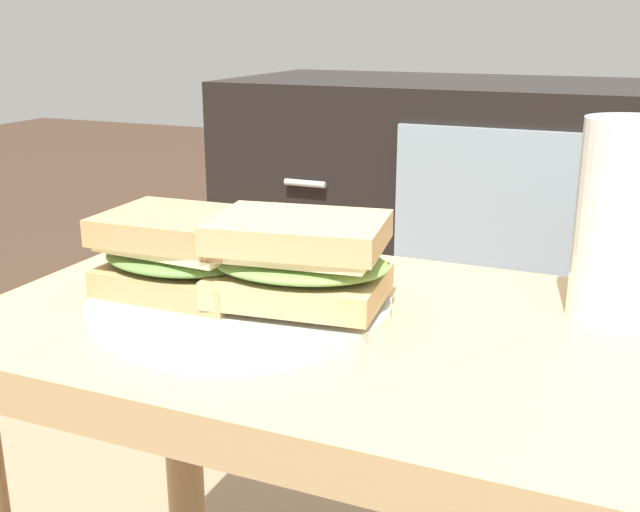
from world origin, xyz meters
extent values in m
cube|color=tan|center=(0.00, 0.00, 0.44)|extent=(0.56, 0.36, 0.04)
cylinder|color=tan|center=(-0.25, 0.14, 0.21)|extent=(0.04, 0.04, 0.43)
cube|color=black|center=(-0.08, 0.95, 0.29)|extent=(0.96, 0.44, 0.58)
cube|color=#8C9EA8|center=(0.04, 0.72, 0.30)|extent=(0.42, 0.01, 0.44)
cylinder|color=silver|center=(-0.35, 0.72, 0.41)|extent=(0.08, 0.01, 0.01)
cylinder|color=silver|center=(-0.35, 0.72, 0.19)|extent=(0.08, 0.01, 0.01)
cube|color=brown|center=(-0.42, 0.41, 0.00)|extent=(1.17, 0.79, 0.01)
cube|color=#937556|center=(-0.42, 0.41, 0.01)|extent=(0.96, 0.65, 0.00)
cylinder|color=silver|center=(-0.07, -0.01, 0.47)|extent=(0.25, 0.25, 0.01)
cube|color=tan|center=(-0.12, -0.01, 0.48)|extent=(0.13, 0.10, 0.02)
ellipsoid|color=#608C42|center=(-0.12, -0.01, 0.50)|extent=(0.14, 0.10, 0.02)
cube|color=beige|center=(-0.12, -0.01, 0.51)|extent=(0.12, 0.09, 0.01)
cube|color=tan|center=(-0.12, -0.01, 0.53)|extent=(0.13, 0.10, 0.02)
cube|color=tan|center=(-0.02, -0.01, 0.49)|extent=(0.14, 0.11, 0.02)
ellipsoid|color=#729E4C|center=(-0.02, -0.01, 0.51)|extent=(0.15, 0.12, 0.02)
cube|color=beige|center=(-0.02, -0.01, 0.52)|extent=(0.13, 0.10, 0.01)
cube|color=tan|center=(-0.02, -0.01, 0.53)|extent=(0.15, 0.11, 0.02)
cylinder|color=silver|center=(0.21, 0.09, 0.54)|extent=(0.08, 0.08, 0.16)
cylinder|color=#C67219|center=(0.21, 0.09, 0.53)|extent=(0.07, 0.07, 0.13)
cylinder|color=white|center=(0.21, 0.09, 0.60)|extent=(0.07, 0.07, 0.01)
camera|label=1|loc=(0.22, -0.53, 0.69)|focal=43.08mm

